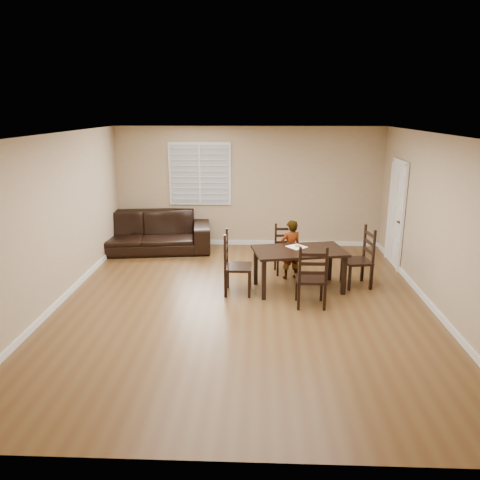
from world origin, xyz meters
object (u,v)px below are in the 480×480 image
Objects in this scene: chair_right at (364,259)px; donut at (298,245)px; chair_far at (312,280)px; dining_table at (299,255)px; chair_near at (285,250)px; chair_left at (231,265)px; sofa at (143,232)px; child at (291,250)px.

donut is (-1.19, -0.05, 0.26)m from chair_right.
chair_far is at bearing -81.20° from donut.
chair_right is at bearing -0.22° from dining_table.
chair_near reaches higher than dining_table.
dining_table is 1.55× the size of chair_left.
chair_far is at bearing -48.75° from sofa.
chair_near is at bearing -101.13° from child.
donut is at bearing 83.66° from dining_table.
chair_left is (-1.18, -0.21, -0.14)m from dining_table.
chair_far is 1.45m from chair_left.
chair_far is 1.47m from chair_right.
chair_left reaches higher than chair_near.
child is (-0.11, 0.55, -0.08)m from dining_table.
chair_far is 0.97× the size of chair_right.
chair_near reaches higher than donut.
chair_far is at bearing 79.29° from child.
chair_left is at bearing -56.11° from sofa.
child is 0.43m from donut.
chair_near is 0.86× the size of chair_left.
chair_right is at bearing 144.93° from child.
chair_left is 2.39m from chair_right.
chair_far reaches higher than sofa.
chair_left is (-0.99, -1.17, 0.07)m from chair_near.
chair_far is at bearing -91.64° from dining_table.
child is at bearing 90.00° from dining_table.
child is (-1.28, 0.32, 0.07)m from chair_right.
sofa is (-4.44, 1.94, -0.06)m from chair_right.
donut is at bearing -81.61° from chair_far.
chair_right reaches higher than dining_table.
dining_table is at bearing -85.08° from donut.
chair_left is 1.01× the size of chair_right.
chair_left is 0.97× the size of child.
chair_far is 1.39m from child.
child is 9.98× the size of donut.
chair_far is 0.93× the size of child.
child is at bearing -80.13° from chair_far.
sofa reaches higher than donut.
donut is (0.09, -0.38, 0.19)m from child.
chair_left is 1.31m from child.
sofa is at bearing -48.10° from child.
child is 0.38× the size of sofa.
chair_left reaches higher than donut.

